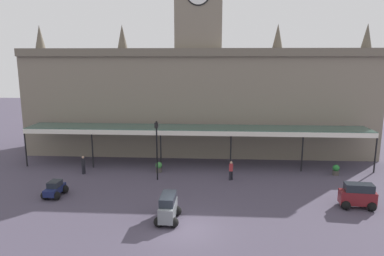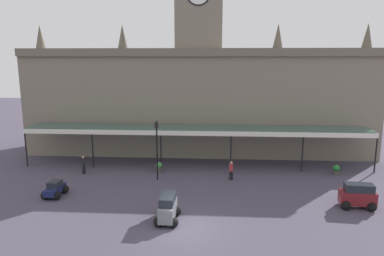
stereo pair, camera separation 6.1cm
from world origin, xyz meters
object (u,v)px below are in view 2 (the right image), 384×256
(car_navy_sedan, at_px, (55,190))
(victorian_lamppost, at_px, (157,144))
(pedestrian_near_entrance, at_px, (231,170))
(pedestrian_crossing_forecourt, at_px, (84,164))
(car_maroon_van, at_px, (358,197))
(planter_forecourt_centre, at_px, (336,170))
(car_grey_van, at_px, (168,209))
(planter_by_canopy, at_px, (159,167))

(car_navy_sedan, xyz_separation_m, victorian_lamppost, (7.22, 4.18, 2.69))
(pedestrian_near_entrance, bearing_deg, pedestrian_crossing_forecourt, 176.33)
(car_navy_sedan, distance_m, car_maroon_van, 22.20)
(car_navy_sedan, bearing_deg, victorian_lamppost, 30.08)
(victorian_lamppost, bearing_deg, planter_forecourt_centre, 7.83)
(car_maroon_van, bearing_deg, planter_forecourt_centre, 82.81)
(planter_forecourt_centre, bearing_deg, car_grey_van, -144.34)
(planter_forecourt_centre, bearing_deg, pedestrian_crossing_forecourt, -177.41)
(pedestrian_near_entrance, bearing_deg, planter_by_canopy, 164.91)
(car_navy_sedan, relative_size, planter_by_canopy, 2.18)
(pedestrian_near_entrance, relative_size, pedestrian_crossing_forecourt, 1.00)
(car_grey_van, distance_m, pedestrian_near_entrance, 9.24)
(planter_forecourt_centre, bearing_deg, pedestrian_near_entrance, -168.77)
(car_maroon_van, xyz_separation_m, pedestrian_crossing_forecourt, (-21.91, 6.11, 0.10))
(car_maroon_van, xyz_separation_m, planter_forecourt_centre, (0.90, 7.14, -0.32))
(car_grey_van, relative_size, victorian_lamppost, 0.47)
(car_maroon_van, distance_m, planter_forecourt_centre, 7.21)
(pedestrian_crossing_forecourt, relative_size, planter_by_canopy, 1.74)
(pedestrian_near_entrance, distance_m, pedestrian_crossing_forecourt, 13.33)
(car_maroon_van, distance_m, pedestrian_near_entrance, 10.08)
(pedestrian_near_entrance, height_order, victorian_lamppost, victorian_lamppost)
(car_navy_sedan, height_order, pedestrian_crossing_forecourt, pedestrian_crossing_forecourt)
(car_maroon_van, distance_m, planter_by_canopy, 16.70)
(car_navy_sedan, bearing_deg, pedestrian_near_entrance, 18.25)
(car_navy_sedan, xyz_separation_m, pedestrian_near_entrance, (13.58, 4.48, 0.41))
(car_navy_sedan, bearing_deg, car_grey_van, -21.67)
(planter_by_canopy, bearing_deg, pedestrian_crossing_forecourt, -172.32)
(car_maroon_van, relative_size, pedestrian_crossing_forecourt, 1.48)
(pedestrian_near_entrance, distance_m, planter_by_canopy, 6.79)
(car_navy_sedan, bearing_deg, pedestrian_crossing_forecourt, 87.03)
(pedestrian_crossing_forecourt, xyz_separation_m, planter_forecourt_centre, (22.81, 1.03, -0.42))
(car_grey_van, xyz_separation_m, victorian_lamppost, (-1.92, 7.82, 2.39))
(car_navy_sedan, bearing_deg, car_maroon_van, -2.01)
(pedestrian_crossing_forecourt, bearing_deg, car_maroon_van, -15.59)
(car_maroon_van, height_order, victorian_lamppost, victorian_lamppost)
(car_maroon_van, height_order, planter_forecourt_centre, car_maroon_van)
(car_maroon_van, height_order, car_grey_van, same)
(car_navy_sedan, distance_m, victorian_lamppost, 8.77)
(car_grey_van, xyz_separation_m, pedestrian_near_entrance, (4.43, 8.11, 0.10))
(car_navy_sedan, height_order, pedestrian_near_entrance, pedestrian_near_entrance)
(car_grey_van, bearing_deg, victorian_lamppost, 103.82)
(planter_by_canopy, relative_size, planter_forecourt_centre, 1.00)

